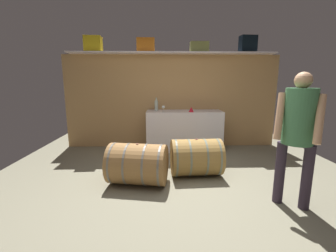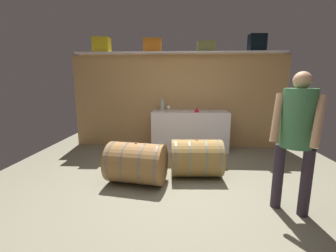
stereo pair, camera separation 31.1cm
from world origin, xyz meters
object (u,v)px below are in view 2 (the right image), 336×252
(toolcase_olive, at_px, (206,47))
(wine_barrel_far, at_px, (136,163))
(winemaker_pouring, at_px, (297,129))
(toolcase_orange, at_px, (153,46))
(red_funnel, at_px, (197,110))
(toolcase_yellow, at_px, (102,45))
(toolcase_black, at_px, (257,43))
(work_cabinet, at_px, (190,131))
(wine_glass, at_px, (169,107))
(wine_barrel_near, at_px, (196,158))
(wine_bottle_clear, at_px, (162,105))

(toolcase_olive, relative_size, wine_barrel_far, 0.42)
(toolcase_olive, distance_m, winemaker_pouring, 2.99)
(toolcase_orange, relative_size, red_funnel, 3.45)
(toolcase_yellow, bearing_deg, toolcase_black, -3.15)
(work_cabinet, bearing_deg, toolcase_black, 7.56)
(toolcase_black, bearing_deg, toolcase_olive, 176.31)
(red_funnel, relative_size, winemaker_pouring, 0.07)
(work_cabinet, relative_size, wine_glass, 11.77)
(toolcase_black, height_order, winemaker_pouring, toolcase_black)
(work_cabinet, xyz_separation_m, wine_barrel_far, (-0.86, -1.74, -0.13))
(toolcase_black, distance_m, wine_barrel_near, 2.90)
(toolcase_black, distance_m, wine_barrel_far, 3.57)
(wine_glass, height_order, red_funnel, wine_glass)
(toolcase_olive, height_order, work_cabinet, toolcase_olive)
(toolcase_yellow, height_order, winemaker_pouring, toolcase_yellow)
(work_cabinet, distance_m, red_funnel, 0.54)
(toolcase_black, distance_m, work_cabinet, 2.34)
(red_funnel, height_order, winemaker_pouring, winemaker_pouring)
(toolcase_olive, height_order, winemaker_pouring, toolcase_olive)
(toolcase_olive, xyz_separation_m, winemaker_pouring, (0.77, -2.60, -1.25))
(red_funnel, relative_size, wine_barrel_near, 0.13)
(work_cabinet, bearing_deg, toolcase_orange, 167.53)
(work_cabinet, xyz_separation_m, wine_barrel_near, (0.06, -1.44, -0.14))
(toolcase_olive, height_order, wine_bottle_clear, toolcase_olive)
(red_funnel, bearing_deg, wine_bottle_clear, 160.79)
(wine_bottle_clear, height_order, wine_glass, wine_bottle_clear)
(toolcase_olive, relative_size, winemaker_pouring, 0.24)
(work_cabinet, bearing_deg, toolcase_yellow, 174.62)
(wine_barrel_far, bearing_deg, wine_barrel_near, 27.97)
(toolcase_black, relative_size, work_cabinet, 0.21)
(toolcase_olive, bearing_deg, wine_barrel_far, -119.85)
(toolcase_orange, xyz_separation_m, wine_glass, (0.37, -0.37, -1.30))
(toolcase_yellow, relative_size, wine_barrel_far, 0.38)
(toolcase_olive, distance_m, toolcase_black, 1.07)
(wine_barrel_far, height_order, winemaker_pouring, winemaker_pouring)
(toolcase_yellow, xyz_separation_m, winemaker_pouring, (3.05, -2.60, -1.30))
(wine_glass, relative_size, wine_barrel_near, 0.17)
(toolcase_orange, relative_size, wine_barrel_near, 0.45)
(wine_barrel_near, bearing_deg, red_funnel, 83.69)
(wine_glass, bearing_deg, work_cabinet, 21.70)
(toolcase_black, relative_size, wine_glass, 2.51)
(toolcase_yellow, height_order, toolcase_black, toolcase_black)
(wine_bottle_clear, relative_size, winemaker_pouring, 0.18)
(toolcase_orange, height_order, toolcase_black, toolcase_black)
(toolcase_black, bearing_deg, wine_bottle_clear, 179.18)
(winemaker_pouring, bearing_deg, toolcase_black, -61.62)
(toolcase_yellow, xyz_separation_m, wine_glass, (1.49, -0.37, -1.32))
(wine_barrel_far, bearing_deg, wine_bottle_clear, 92.08)
(toolcase_black, distance_m, red_funnel, 1.90)
(toolcase_olive, relative_size, wine_bottle_clear, 1.37)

